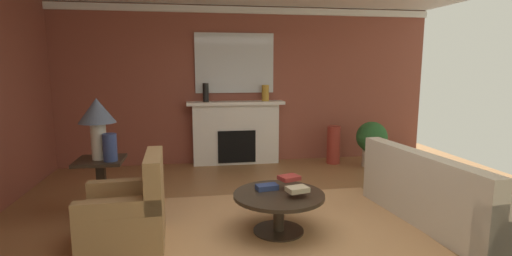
# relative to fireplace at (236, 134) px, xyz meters

# --- Properties ---
(ground_plane) EXTENTS (8.78, 8.78, 0.00)m
(ground_plane) POSITION_rel_fireplace_xyz_m (0.15, -3.17, -0.56)
(ground_plane) COLOR olive
(wall_fireplace) EXTENTS (7.35, 0.12, 2.92)m
(wall_fireplace) POSITION_rel_fireplace_xyz_m (0.15, 0.21, 0.90)
(wall_fireplace) COLOR brown
(wall_fireplace) RESTS_ON ground_plane
(crown_moulding) EXTENTS (7.35, 0.08, 0.12)m
(crown_moulding) POSITION_rel_fireplace_xyz_m (0.15, 0.13, 2.28)
(crown_moulding) COLOR white
(area_rug) EXTENTS (3.16, 2.62, 0.01)m
(area_rug) POSITION_rel_fireplace_xyz_m (0.11, -3.13, -0.56)
(area_rug) COLOR tan
(area_rug) RESTS_ON ground_plane
(fireplace) EXTENTS (1.80, 0.35, 1.19)m
(fireplace) POSITION_rel_fireplace_xyz_m (0.00, 0.00, 0.00)
(fireplace) COLOR white
(fireplace) RESTS_ON ground_plane
(mantel_mirror) EXTENTS (1.46, 0.04, 1.10)m
(mantel_mirror) POSITION_rel_fireplace_xyz_m (-0.00, 0.12, 1.32)
(mantel_mirror) COLOR silver
(sofa) EXTENTS (1.09, 2.17, 0.85)m
(sofa) POSITION_rel_fireplace_xyz_m (2.06, -3.17, -0.26)
(sofa) COLOR beige
(sofa) RESTS_ON ground_plane
(armchair_near_window) EXTENTS (0.83, 0.83, 0.95)m
(armchair_near_window) POSITION_rel_fireplace_xyz_m (-1.48, -3.17, -0.25)
(armchair_near_window) COLOR #9E7A4C
(armchair_near_window) RESTS_ON ground_plane
(coffee_table) EXTENTS (1.00, 1.00, 0.45)m
(coffee_table) POSITION_rel_fireplace_xyz_m (0.11, -3.13, -0.23)
(coffee_table) COLOR #2D2319
(coffee_table) RESTS_ON ground_plane
(side_table) EXTENTS (0.56, 0.56, 0.70)m
(side_table) POSITION_rel_fireplace_xyz_m (-1.94, -2.22, -0.16)
(side_table) COLOR #2D2319
(side_table) RESTS_ON ground_plane
(table_lamp) EXTENTS (0.44, 0.44, 0.75)m
(table_lamp) POSITION_rel_fireplace_xyz_m (-1.94, -2.22, 0.66)
(table_lamp) COLOR beige
(table_lamp) RESTS_ON side_table
(vase_tall_corner) EXTENTS (0.25, 0.25, 0.71)m
(vase_tall_corner) POSITION_rel_fireplace_xyz_m (1.82, -0.30, -0.20)
(vase_tall_corner) COLOR #9E3328
(vase_tall_corner) RESTS_ON ground_plane
(vase_mantel_left) EXTENTS (0.11, 0.11, 0.34)m
(vase_mantel_left) POSITION_rel_fireplace_xyz_m (-0.55, -0.05, 0.79)
(vase_mantel_left) COLOR black
(vase_mantel_left) RESTS_ON fireplace
(vase_mantel_right) EXTENTS (0.13, 0.13, 0.30)m
(vase_mantel_right) POSITION_rel_fireplace_xyz_m (0.55, -0.05, 0.77)
(vase_mantel_right) COLOR #B7892D
(vase_mantel_right) RESTS_ON fireplace
(vase_on_side_table) EXTENTS (0.16, 0.16, 0.33)m
(vase_on_side_table) POSITION_rel_fireplace_xyz_m (-1.79, -2.34, 0.30)
(vase_on_side_table) COLOR navy
(vase_on_side_table) RESTS_ON side_table
(book_red_cover) EXTENTS (0.26, 0.18, 0.06)m
(book_red_cover) POSITION_rel_fireplace_xyz_m (0.01, -2.97, -0.08)
(book_red_cover) COLOR navy
(book_red_cover) RESTS_ON coffee_table
(book_art_folio) EXTENTS (0.26, 0.21, 0.05)m
(book_art_folio) POSITION_rel_fireplace_xyz_m (0.28, -3.27, -0.03)
(book_art_folio) COLOR tan
(book_art_folio) RESTS_ON coffee_table
(book_small_novel) EXTENTS (0.26, 0.24, 0.05)m
(book_small_novel) POSITION_rel_fireplace_xyz_m (0.25, -3.01, 0.02)
(book_small_novel) COLOR maroon
(book_small_novel) RESTS_ON coffee_table
(potted_plant) EXTENTS (0.56, 0.56, 0.83)m
(potted_plant) POSITION_rel_fireplace_xyz_m (2.42, -0.63, -0.07)
(potted_plant) COLOR #BCB29E
(potted_plant) RESTS_ON ground_plane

